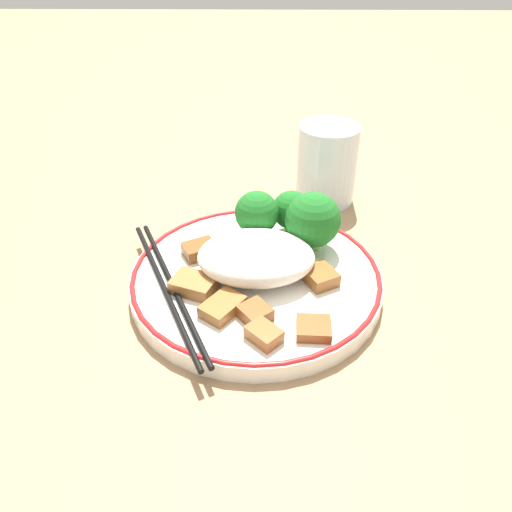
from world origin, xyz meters
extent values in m
plane|color=#9E7A56|center=(0.00, 0.00, 0.00)|extent=(3.00, 3.00, 0.00)
cylinder|color=white|center=(0.00, 0.00, 0.01)|extent=(0.24, 0.24, 0.02)
torus|color=red|center=(0.00, 0.00, 0.02)|extent=(0.24, 0.24, 0.00)
ellipsoid|color=white|center=(0.00, 0.00, 0.04)|extent=(0.11, 0.08, 0.04)
cylinder|color=#72AD4C|center=(-0.06, -0.04, 0.02)|extent=(0.02, 0.02, 0.01)
sphere|color=#1E6B23|center=(-0.06, -0.04, 0.05)|extent=(0.06, 0.06, 0.06)
cylinder|color=#72AD4C|center=(-0.04, -0.07, 0.02)|extent=(0.01, 0.01, 0.01)
sphere|color=#1E6B23|center=(-0.04, -0.07, 0.04)|extent=(0.04, 0.04, 0.04)
cylinder|color=#72AD4C|center=(0.00, -0.06, 0.03)|extent=(0.02, 0.02, 0.02)
sphere|color=#1E6B23|center=(0.00, -0.06, 0.05)|extent=(0.04, 0.04, 0.04)
cube|color=brown|center=(-0.05, 0.08, 0.02)|extent=(0.03, 0.03, 0.01)
cube|color=#995B28|center=(0.03, 0.05, 0.02)|extent=(0.04, 0.04, 0.01)
cube|color=brown|center=(-0.06, 0.01, 0.02)|extent=(0.04, 0.04, 0.01)
cube|color=#9E6633|center=(0.06, 0.03, 0.02)|extent=(0.05, 0.04, 0.01)
cube|color=brown|center=(0.06, -0.03, 0.02)|extent=(0.04, 0.04, 0.01)
cube|color=brown|center=(-0.01, 0.09, 0.02)|extent=(0.03, 0.03, 0.01)
cube|color=brown|center=(0.00, 0.06, 0.02)|extent=(0.03, 0.03, 0.01)
cylinder|color=black|center=(0.08, 0.03, 0.02)|extent=(0.09, 0.20, 0.01)
cylinder|color=black|center=(0.08, 0.02, 0.02)|extent=(0.09, 0.20, 0.01)
cylinder|color=silver|center=(-0.08, -0.18, 0.05)|extent=(0.07, 0.07, 0.10)
camera|label=1|loc=(-0.01, 0.38, 0.31)|focal=35.00mm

